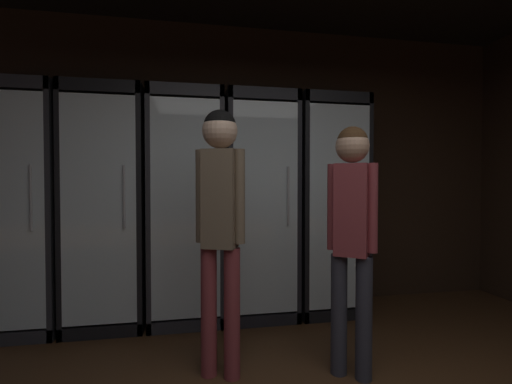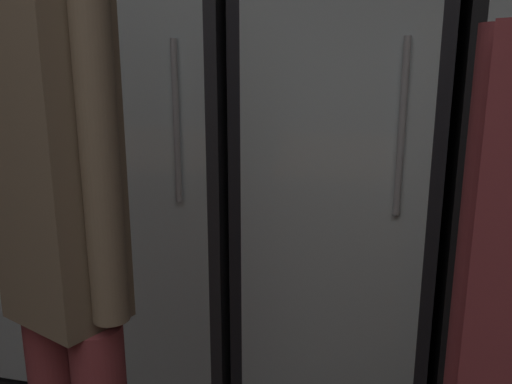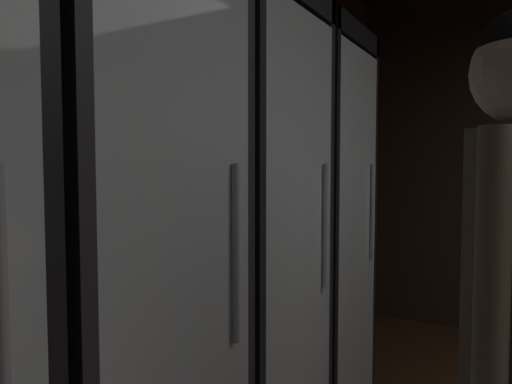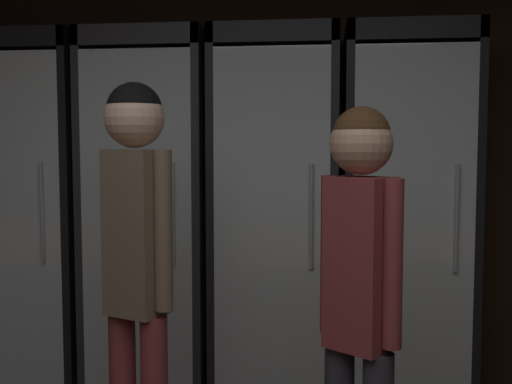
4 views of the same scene
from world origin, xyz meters
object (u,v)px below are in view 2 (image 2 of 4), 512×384
Objects in this scene: cooler_left at (11,140)px; cooler_center at (164,144)px; cooler_right at (340,152)px; shopper_far at (58,192)px.

cooler_left and cooler_center have the same top height.
cooler_left is at bearing 179.94° from cooler_right.
cooler_left is 1.37m from shopper_far.
cooler_center reaches higher than shopper_far.
cooler_center is 1.06m from shopper_far.
cooler_right is at bearing 66.59° from shopper_far.
cooler_left is 1.34m from cooler_right.
cooler_left reaches higher than shopper_far.
shopper_far is at bearing -113.41° from cooler_right.
cooler_left is 1.00× the size of cooler_right.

